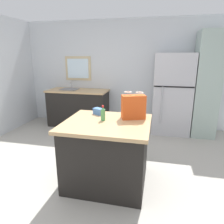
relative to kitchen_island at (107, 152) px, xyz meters
name	(u,v)px	position (x,y,z in m)	size (l,w,h in m)	color
ground	(89,180)	(-0.26, -0.03, -0.44)	(6.26, 6.26, 0.00)	#ADA89E
back_wall	(121,74)	(-0.28, 2.58, 0.83)	(4.96, 0.13, 2.54)	silver
kitchen_island	(107,152)	(0.00, 0.00, 0.00)	(1.11, 0.98, 0.88)	black
refrigerator	(172,94)	(0.94, 2.18, 0.44)	(0.82, 0.67, 1.76)	#B7B7BC
tall_cabinet	(206,85)	(1.61, 2.18, 0.66)	(0.49, 0.60, 2.20)	#9EB2A8
sink_counter	(78,107)	(-1.30, 2.19, 0.02)	(1.47, 0.66, 1.09)	black
shopping_bag	(133,107)	(0.31, 0.22, 0.60)	(0.35, 0.25, 0.37)	#DB511E
small_box	(99,111)	(-0.20, 0.31, 0.48)	(0.15, 0.09, 0.09)	#4775B7
bottle	(103,114)	(-0.06, 0.05, 0.53)	(0.06, 0.06, 0.20)	#4C9956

